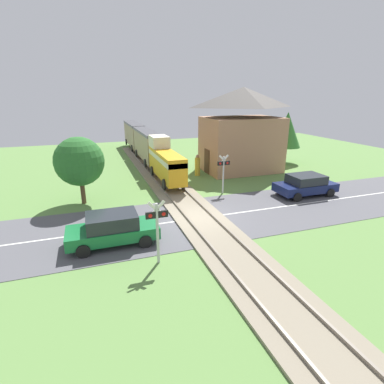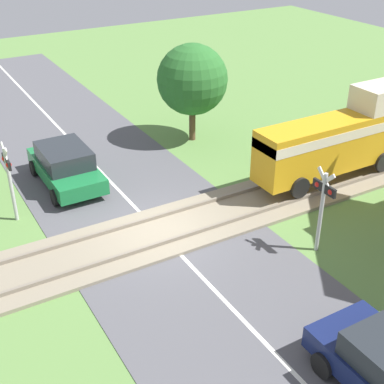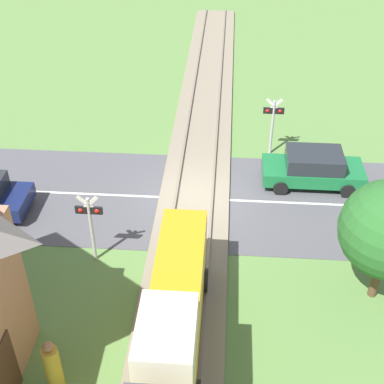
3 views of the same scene
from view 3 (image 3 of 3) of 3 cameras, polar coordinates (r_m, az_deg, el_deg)
The scene contains 7 objects.
ground_plane at distance 21.39m, azimuth 0.23°, elevation -0.75°, with size 60.00×60.00×0.00m, color #5B8442.
road_surface at distance 21.38m, azimuth 0.23°, elevation -0.72°, with size 48.00×6.40×0.02m.
track_bed at distance 21.35m, azimuth 0.23°, elevation -0.60°, with size 2.80×48.00×0.24m.
car_near_crossing at distance 22.39m, azimuth 12.79°, elevation 2.53°, with size 4.10×1.94×1.49m.
crossing_signal_west_approach at distance 23.66m, azimuth 8.63°, elevation 7.76°, with size 0.90×0.18×2.72m.
crossing_signal_east_approach at distance 17.87m, azimuth -10.81°, elevation -2.87°, with size 0.90×0.18×2.72m.
pedestrian_by_station at distance 15.20m, azimuth -14.62°, elevation -17.64°, with size 0.44×0.44×1.79m.
Camera 3 is at (-1.16, 17.12, 12.77)m, focal length 50.00 mm.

